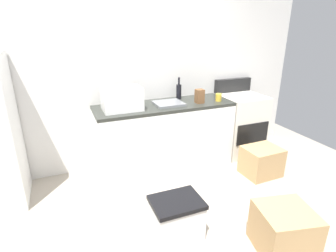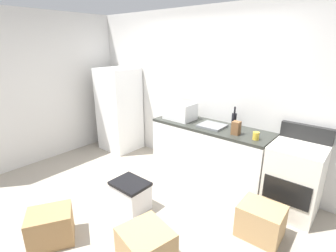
{
  "view_description": "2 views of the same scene",
  "coord_description": "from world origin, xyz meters",
  "px_view_note": "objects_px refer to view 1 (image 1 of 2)",
  "views": [
    {
      "loc": [
        -0.93,
        -1.96,
        1.87
      ],
      "look_at": [
        0.16,
        0.73,
        0.78
      ],
      "focal_mm": 29.09,
      "sensor_mm": 36.0,
      "label": 1
    },
    {
      "loc": [
        2.09,
        -1.9,
        2.06
      ],
      "look_at": [
        -0.01,
        0.58,
        0.98
      ],
      "focal_mm": 26.66,
      "sensor_mm": 36.0,
      "label": 2
    }
  ],
  "objects_px": {
    "coffee_mug": "(219,97)",
    "cardboard_box_medium": "(284,230)",
    "knife_block": "(200,96)",
    "storage_bin": "(176,217)",
    "wine_bottle": "(179,91)",
    "stove_oven": "(240,124)",
    "microwave": "(122,99)",
    "cardboard_box_small": "(261,161)"
  },
  "relations": [
    {
      "from": "cardboard_box_small",
      "to": "storage_bin",
      "type": "distance_m",
      "value": 1.59
    },
    {
      "from": "knife_block",
      "to": "storage_bin",
      "type": "distance_m",
      "value": 1.64
    },
    {
      "from": "coffee_mug",
      "to": "cardboard_box_medium",
      "type": "relative_size",
      "value": 0.22
    },
    {
      "from": "knife_block",
      "to": "cardboard_box_medium",
      "type": "xyz_separation_m",
      "value": [
        -0.04,
        -1.68,
        -0.79
      ]
    },
    {
      "from": "microwave",
      "to": "cardboard_box_small",
      "type": "height_order",
      "value": "microwave"
    },
    {
      "from": "stove_oven",
      "to": "cardboard_box_small",
      "type": "height_order",
      "value": "stove_oven"
    },
    {
      "from": "coffee_mug",
      "to": "cardboard_box_small",
      "type": "height_order",
      "value": "coffee_mug"
    },
    {
      "from": "coffee_mug",
      "to": "knife_block",
      "type": "bearing_deg",
      "value": 176.91
    },
    {
      "from": "microwave",
      "to": "cardboard_box_small",
      "type": "relative_size",
      "value": 1.0
    },
    {
      "from": "coffee_mug",
      "to": "cardboard_box_medium",
      "type": "bearing_deg",
      "value": -101.08
    },
    {
      "from": "wine_bottle",
      "to": "knife_block",
      "type": "xyz_separation_m",
      "value": [
        0.17,
        -0.28,
        -0.02
      ]
    },
    {
      "from": "microwave",
      "to": "cardboard_box_small",
      "type": "distance_m",
      "value": 1.97
    },
    {
      "from": "microwave",
      "to": "wine_bottle",
      "type": "distance_m",
      "value": 0.86
    },
    {
      "from": "cardboard_box_small",
      "to": "microwave",
      "type": "bearing_deg",
      "value": 158.28
    },
    {
      "from": "knife_block",
      "to": "coffee_mug",
      "type": "bearing_deg",
      "value": -3.09
    },
    {
      "from": "stove_oven",
      "to": "storage_bin",
      "type": "distance_m",
      "value": 2.07
    },
    {
      "from": "wine_bottle",
      "to": "cardboard_box_small",
      "type": "xyz_separation_m",
      "value": [
        0.81,
        -0.86,
        -0.82
      ]
    },
    {
      "from": "cardboard_box_medium",
      "to": "storage_bin",
      "type": "height_order",
      "value": "cardboard_box_medium"
    },
    {
      "from": "storage_bin",
      "to": "microwave",
      "type": "bearing_deg",
      "value": 97.9
    },
    {
      "from": "cardboard_box_small",
      "to": "cardboard_box_medium",
      "type": "bearing_deg",
      "value": -121.79
    },
    {
      "from": "cardboard_box_medium",
      "to": "storage_bin",
      "type": "bearing_deg",
      "value": 147.15
    },
    {
      "from": "knife_block",
      "to": "storage_bin",
      "type": "relative_size",
      "value": 0.39
    },
    {
      "from": "wine_bottle",
      "to": "cardboard_box_medium",
      "type": "distance_m",
      "value": 2.13
    },
    {
      "from": "wine_bottle",
      "to": "stove_oven",
      "type": "bearing_deg",
      "value": -10.24
    },
    {
      "from": "microwave",
      "to": "wine_bottle",
      "type": "xyz_separation_m",
      "value": [
        0.84,
        0.2,
        -0.03
      ]
    },
    {
      "from": "cardboard_box_small",
      "to": "knife_block",
      "type": "bearing_deg",
      "value": 138.23
    },
    {
      "from": "microwave",
      "to": "storage_bin",
      "type": "height_order",
      "value": "microwave"
    },
    {
      "from": "stove_oven",
      "to": "wine_bottle",
      "type": "bearing_deg",
      "value": 169.76
    },
    {
      "from": "cardboard_box_medium",
      "to": "cardboard_box_small",
      "type": "relative_size",
      "value": 0.98
    },
    {
      "from": "wine_bottle",
      "to": "cardboard_box_small",
      "type": "distance_m",
      "value": 1.44
    },
    {
      "from": "wine_bottle",
      "to": "knife_block",
      "type": "height_order",
      "value": "wine_bottle"
    },
    {
      "from": "cardboard_box_medium",
      "to": "cardboard_box_small",
      "type": "height_order",
      "value": "cardboard_box_medium"
    },
    {
      "from": "stove_oven",
      "to": "coffee_mug",
      "type": "relative_size",
      "value": 11.0
    },
    {
      "from": "stove_oven",
      "to": "knife_block",
      "type": "height_order",
      "value": "stove_oven"
    },
    {
      "from": "coffee_mug",
      "to": "knife_block",
      "type": "relative_size",
      "value": 0.56
    },
    {
      "from": "microwave",
      "to": "storage_bin",
      "type": "xyz_separation_m",
      "value": [
        0.17,
        -1.26,
        -0.84
      ]
    },
    {
      "from": "microwave",
      "to": "coffee_mug",
      "type": "bearing_deg",
      "value": -4.42
    },
    {
      "from": "cardboard_box_medium",
      "to": "storage_bin",
      "type": "distance_m",
      "value": 0.94
    },
    {
      "from": "storage_bin",
      "to": "cardboard_box_medium",
      "type": "bearing_deg",
      "value": -32.85
    },
    {
      "from": "wine_bottle",
      "to": "cardboard_box_small",
      "type": "bearing_deg",
      "value": -46.52
    },
    {
      "from": "knife_block",
      "to": "cardboard_box_small",
      "type": "relative_size",
      "value": 0.39
    },
    {
      "from": "stove_oven",
      "to": "wine_bottle",
      "type": "xyz_separation_m",
      "value": [
        -0.94,
        0.17,
        0.54
      ]
    }
  ]
}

